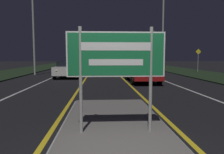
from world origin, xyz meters
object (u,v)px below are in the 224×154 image
object	(u,v)px
highway_sign	(116,59)
warning_sign	(198,58)
streetlight_right_near	(163,10)
car_receding_1	(121,64)
streetlight_left_near	(33,6)
car_approaching_0	(69,69)
car_receding_0	(142,70)
car_receding_2	(134,62)

from	to	relation	value
highway_sign	warning_sign	bearing A→B (deg)	60.99
streetlight_right_near	warning_sign	bearing A→B (deg)	2.14
highway_sign	car_receding_1	bearing A→B (deg)	84.23
warning_sign	streetlight_left_near	bearing A→B (deg)	-172.64
highway_sign	car_approaching_0	distance (m)	13.78
streetlight_left_near	car_receding_0	xyz separation A→B (m)	(8.87, -6.31, -5.51)
highway_sign	car_receding_0	xyz separation A→B (m)	(2.46, 9.87, -0.87)
car_receding_2	car_receding_0	bearing A→B (deg)	-97.84
car_receding_1	highway_sign	bearing A→B (deg)	-95.77
streetlight_right_near	warning_sign	distance (m)	6.30
streetlight_right_near	warning_sign	size ratio (longest dim) A/B	4.16
streetlight_left_near	car_receding_1	bearing A→B (deg)	39.52
streetlight_right_near	warning_sign	world-z (taller)	streetlight_right_near
highway_sign	car_receding_0	size ratio (longest dim) A/B	0.46
streetlight_left_near	car_receding_1	xyz separation A→B (m)	(8.77, 7.24, -5.58)
streetlight_right_near	car_receding_2	bearing A→B (deg)	92.32
streetlight_right_near	car_receding_0	xyz separation A→B (m)	(-3.77, -8.30, -5.69)
streetlight_left_near	car_receding_2	xyz separation A→B (m)	(12.05, 16.75, -5.54)
streetlight_right_near	car_approaching_0	bearing A→B (deg)	-152.54
car_approaching_0	warning_sign	world-z (taller)	warning_sign
streetlight_left_near	car_receding_0	bearing A→B (deg)	-35.44
car_receding_2	car_approaching_0	world-z (taller)	car_receding_2
highway_sign	car_approaching_0	xyz separation A→B (m)	(-2.88, 13.44, -0.94)
highway_sign	warning_sign	world-z (taller)	warning_sign
streetlight_left_near	streetlight_right_near	distance (m)	12.80
car_receding_2	streetlight_left_near	bearing A→B (deg)	-125.73
highway_sign	streetlight_left_near	bearing A→B (deg)	111.59
streetlight_right_near	car_approaching_0	size ratio (longest dim) A/B	2.44
car_receding_2	warning_sign	world-z (taller)	warning_sign
highway_sign	car_approaching_0	bearing A→B (deg)	102.07
warning_sign	car_receding_2	bearing A→B (deg)	107.21
streetlight_left_near	car_receding_0	world-z (taller)	streetlight_left_near
streetlight_right_near	car_approaching_0	distance (m)	11.78
car_receding_2	car_approaching_0	size ratio (longest dim) A/B	0.99
streetlight_left_near	car_approaching_0	size ratio (longest dim) A/B	2.22
car_receding_0	car_receding_1	xyz separation A→B (m)	(-0.10, 13.55, -0.07)
highway_sign	car_receding_1	xyz separation A→B (m)	(2.37, 23.42, -0.93)
streetlight_right_near	car_receding_0	distance (m)	10.75
car_receding_0	streetlight_left_near	bearing A→B (deg)	144.56
streetlight_right_near	car_receding_1	size ratio (longest dim) A/B	2.34
highway_sign	streetlight_left_near	world-z (taller)	streetlight_left_near
car_approaching_0	highway_sign	bearing A→B (deg)	-77.93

